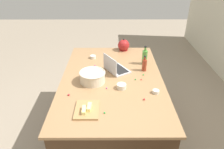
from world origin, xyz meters
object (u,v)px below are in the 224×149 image
object	(u,v)px
laptop	(115,68)
kettle	(124,45)
ramekin_medium	(121,86)
ramekin_wide	(156,92)
mixing_bowl_large	(92,77)
butter_stick_right	(89,107)
ramekin_small	(93,57)
cutting_board	(87,110)
bottle_olive	(145,57)
butter_stick_left	(84,110)
bottle_soy	(144,65)

from	to	relation	value
laptop	kettle	size ratio (longest dim) A/B	1.78
ramekin_medium	ramekin_wide	world-z (taller)	ramekin_medium
laptop	ramekin_medium	bearing A→B (deg)	9.37
mixing_bowl_large	butter_stick_right	xyz separation A→B (m)	(0.52, 0.01, -0.03)
ramekin_small	cutting_board	bearing A→B (deg)	1.50
laptop	kettle	world-z (taller)	laptop
ramekin_wide	mixing_bowl_large	bearing A→B (deg)	-108.58
bottle_olive	ramekin_small	bearing A→B (deg)	-104.14
laptop	butter_stick_left	xyz separation A→B (m)	(0.82, -0.30, -0.01)
kettle	cutting_board	size ratio (longest dim) A/B	0.74
laptop	cutting_board	bearing A→B (deg)	-19.74
mixing_bowl_large	butter_stick_left	size ratio (longest dim) A/B	2.75
butter_stick_left	cutting_board	bearing A→B (deg)	150.15
butter_stick_left	butter_stick_right	xyz separation A→B (m)	(-0.04, 0.05, 0.00)
bottle_olive	ramekin_wide	world-z (taller)	bottle_olive
laptop	ramekin_wide	bearing A→B (deg)	41.23
mixing_bowl_large	ramekin_small	distance (m)	0.65
butter_stick_right	ramekin_medium	size ratio (longest dim) A/B	1.04
mixing_bowl_large	butter_stick_left	bearing A→B (deg)	-3.77
bottle_soy	butter_stick_right	world-z (taller)	bottle_soy
bottle_olive	butter_stick_right	xyz separation A→B (m)	(0.99, -0.66, -0.07)
mixing_bowl_large	bottle_olive	size ratio (longest dim) A/B	1.18
laptop	butter_stick_right	bearing A→B (deg)	-18.39
ramekin_medium	kettle	bearing A→B (deg)	175.91
ramekin_medium	butter_stick_left	bearing A→B (deg)	-41.00
kettle	butter_stick_left	xyz separation A→B (m)	(1.51, -0.45, -0.04)
bottle_soy	butter_stick_right	size ratio (longest dim) A/B	1.85
bottle_soy	cutting_board	bearing A→B (deg)	-39.27
kettle	butter_stick_right	distance (m)	1.52
butter_stick_left	ramekin_small	distance (m)	1.21
bottle_olive	ramekin_small	distance (m)	0.74
mixing_bowl_large	butter_stick_left	world-z (taller)	mixing_bowl_large
bottle_olive	kettle	xyz separation A→B (m)	(-0.48, -0.26, -0.02)
mixing_bowl_large	butter_stick_left	distance (m)	0.57
kettle	butter_stick_left	distance (m)	1.57
butter_stick_right	ramekin_wide	bearing A→B (deg)	112.39
kettle	ramekin_medium	world-z (taller)	kettle
ramekin_medium	bottle_olive	bearing A→B (deg)	151.01
cutting_board	ramekin_wide	xyz separation A→B (m)	(-0.29, 0.71, 0.01)
cutting_board	butter_stick_right	size ratio (longest dim) A/B	2.61
cutting_board	bottle_olive	bearing A→B (deg)	145.46
bottle_olive	butter_stick_right	size ratio (longest dim) A/B	2.32
butter_stick_right	cutting_board	bearing A→B (deg)	-76.61
ramekin_small	ramekin_wide	bearing A→B (deg)	40.14
bottle_soy	mixing_bowl_large	bearing A→B (deg)	-66.71
ramekin_small	bottle_olive	bearing A→B (deg)	75.86
laptop	ramekin_medium	world-z (taller)	laptop
bottle_olive	bottle_soy	bearing A→B (deg)	-8.48
bottle_soy	cutting_board	world-z (taller)	bottle_soy
butter_stick_left	ramekin_small	world-z (taller)	butter_stick_left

